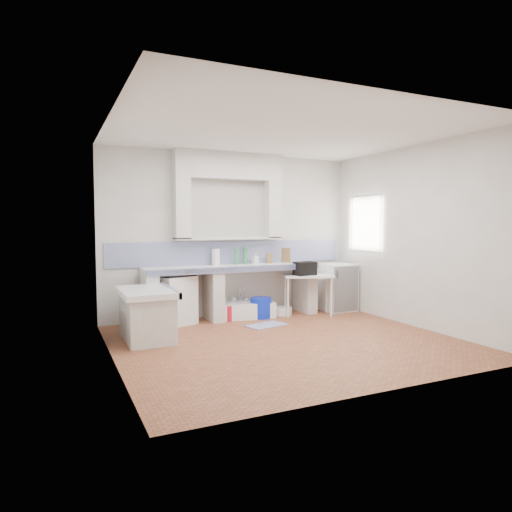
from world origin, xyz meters
name	(u,v)px	position (x,y,z in m)	size (l,w,h in m)	color
floor	(287,341)	(0.00, 0.00, 0.00)	(4.50, 4.50, 0.00)	#955335
ceiling	(288,132)	(0.00, 0.00, 2.80)	(4.50, 4.50, 0.00)	silver
wall_back	(232,235)	(0.00, 2.00, 1.40)	(4.50, 4.50, 0.00)	silver
wall_front	(390,244)	(0.00, -2.00, 1.40)	(4.50, 4.50, 0.00)	silver
wall_left	(112,241)	(-2.25, 0.00, 1.40)	(4.50, 4.50, 0.00)	silver
wall_right	(415,237)	(2.25, 0.00, 1.40)	(4.50, 4.50, 0.00)	silver
alcove_mass	(229,166)	(-0.10, 1.88, 2.58)	(1.90, 0.25, 0.45)	silver
window_frame	(374,224)	(2.42, 1.20, 1.60)	(0.35, 0.86, 1.06)	#3C2213
lace_valance	(367,202)	(2.28, 1.20, 1.98)	(0.01, 0.84, 0.24)	white
counter_slab	(233,268)	(-0.10, 1.70, 0.86)	(3.00, 0.60, 0.08)	white
counter_lip	(240,269)	(-0.10, 1.42, 0.86)	(3.00, 0.04, 0.10)	navy
counter_pier_left	(150,300)	(-1.50, 1.70, 0.41)	(0.20, 0.55, 0.82)	silver
counter_pier_mid	(214,296)	(-0.45, 1.70, 0.41)	(0.20, 0.55, 0.82)	silver
counter_pier_right	(305,289)	(1.30, 1.70, 0.41)	(0.20, 0.55, 0.82)	silver
peninsula_top	(147,292)	(-1.70, 0.90, 0.66)	(0.70, 1.10, 0.08)	white
peninsula_base	(147,317)	(-1.70, 0.90, 0.31)	(0.60, 1.00, 0.62)	silver
peninsula_lip	(170,291)	(-1.37, 0.90, 0.66)	(0.04, 1.10, 0.10)	navy
backsplash	(232,252)	(0.00, 1.99, 1.10)	(4.27, 0.03, 0.40)	navy
stove	(175,300)	(-1.11, 1.70, 0.39)	(0.54, 0.53, 0.77)	white
sink	(244,311)	(0.11, 1.70, 0.12)	(0.97, 0.52, 0.23)	white
side_table	(308,295)	(1.20, 1.43, 0.35)	(0.85, 0.47, 0.04)	white
fridge	(337,287)	(1.91, 1.57, 0.43)	(0.56, 0.56, 0.87)	white
bucket_red	(227,312)	(-0.24, 1.61, 0.13)	(0.28, 0.28, 0.26)	red
bucket_orange	(243,311)	(0.05, 1.64, 0.12)	(0.25, 0.25, 0.24)	#D0441C
bucket_blue	(261,308)	(0.35, 1.56, 0.17)	(0.36, 0.36, 0.34)	#0D26D2
basin_white	(282,311)	(0.80, 1.63, 0.07)	(0.34, 0.34, 0.13)	white
water_bottle_a	(234,307)	(-0.03, 1.85, 0.16)	(0.09, 0.09, 0.32)	silver
water_bottle_b	(246,307)	(0.20, 1.85, 0.15)	(0.08, 0.08, 0.30)	silver
black_bag	(305,268)	(1.12, 1.40, 0.82)	(0.38, 0.21, 0.24)	black
green_bottle_a	(236,256)	(0.00, 1.81, 1.05)	(0.06, 0.06, 0.29)	#2D7744
green_bottle_b	(245,255)	(0.18, 1.85, 1.05)	(0.07, 0.07, 0.30)	#2D7744
knife_block	(269,258)	(0.65, 1.85, 0.99)	(0.09, 0.07, 0.18)	olive
cutting_board	(286,255)	(0.99, 1.85, 1.03)	(0.02, 0.19, 0.26)	olive
paper_towel	(216,257)	(-0.36, 1.85, 1.04)	(0.14, 0.14, 0.28)	white
soap_bottle	(255,258)	(0.38, 1.85, 1.00)	(0.09, 0.09, 0.20)	white
rug	(266,325)	(0.17, 0.99, 0.01)	(0.62, 0.36, 0.01)	navy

